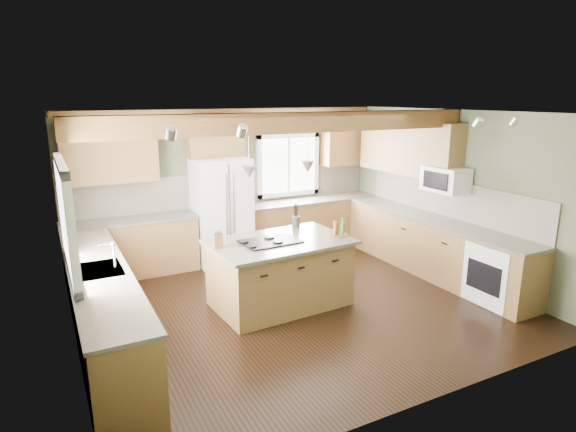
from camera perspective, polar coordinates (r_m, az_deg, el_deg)
floor at (r=6.79m, az=1.01°, el=-10.35°), size 5.60×5.60×0.00m
ceiling at (r=6.18m, az=1.11°, el=12.17°), size 5.60×5.60×0.00m
wall_back at (r=8.59m, az=-6.93°, el=3.90°), size 5.60×0.00×5.60m
wall_left at (r=5.64m, az=-24.88°, el=-2.78°), size 0.00×5.00×5.00m
wall_right at (r=8.05m, az=18.89°, el=2.54°), size 0.00×5.00×5.00m
ceiling_beam at (r=6.27m, az=0.66°, el=11.01°), size 5.55×0.26×0.26m
soffit_trim at (r=8.37m, az=-6.94°, el=12.17°), size 5.55×0.20×0.10m
backsplash_back at (r=8.59m, az=-6.88°, el=3.29°), size 5.58×0.03×0.58m
backsplash_right at (r=8.09m, az=18.51°, el=1.97°), size 0.03×3.70×0.58m
base_cab_back_left at (r=8.07m, az=-17.97°, el=-3.67°), size 2.02×0.60×0.88m
counter_back_left at (r=7.95m, az=-18.22°, el=-0.51°), size 2.06×0.64×0.04m
base_cab_back_right at (r=9.14m, az=2.68°, el=-0.93°), size 2.62×0.60×0.88m
counter_back_right at (r=9.03m, az=2.71°, el=1.89°), size 2.66×0.64×0.04m
base_cab_left at (r=5.98m, az=-21.14°, el=-10.23°), size 0.60×3.70×0.88m
counter_left at (r=5.82m, az=-21.55°, el=-6.08°), size 0.64×3.74×0.04m
base_cab_right at (r=8.08m, az=16.67°, el=-3.55°), size 0.60×3.70×0.88m
counter_right at (r=7.96m, az=16.90°, el=-0.39°), size 0.64×3.74×0.04m
upper_cab_back_left at (r=7.86m, az=-20.41°, el=6.96°), size 1.40×0.35×0.90m
upper_cab_over_fridge at (r=8.22m, az=-8.65°, el=9.36°), size 0.96×0.35×0.70m
upper_cab_right at (r=8.47m, az=14.01°, el=7.88°), size 0.35×2.20×0.90m
upper_cab_back_corner at (r=9.40m, az=6.73°, el=8.78°), size 0.90×0.35×0.90m
window_left at (r=5.62m, az=-24.97°, el=-0.18°), size 0.04×1.60×1.05m
window_back at (r=8.99m, az=-0.03°, el=6.07°), size 1.10×0.04×1.00m
sink at (r=5.82m, az=-21.55°, el=-6.04°), size 0.50×0.65×0.03m
faucet at (r=5.79m, az=-19.91°, el=-4.47°), size 0.02×0.02×0.28m
dishwasher at (r=4.83m, az=-19.10°, el=-16.27°), size 0.60×0.60×0.84m
oven at (r=7.26m, az=23.73°, el=-6.27°), size 0.60×0.72×0.84m
microwave at (r=7.81m, az=18.17°, el=4.14°), size 0.40×0.70×0.38m
pendant_left at (r=6.04m, az=-4.61°, el=5.21°), size 0.18×0.18×0.16m
pendant_right at (r=6.47m, az=2.34°, el=5.84°), size 0.18×0.18×0.16m
refrigerator at (r=8.22m, az=-7.87°, el=0.56°), size 0.90×0.74×1.80m
island at (r=6.61m, az=-0.96°, el=-6.90°), size 1.80×1.17×0.88m
island_top at (r=6.46m, az=-0.98°, el=-3.08°), size 1.93×1.29×0.04m
cooktop at (r=6.38m, az=-2.11°, el=-3.02°), size 0.78×0.55×0.02m
knife_block at (r=6.18m, az=-8.23°, el=-2.96°), size 0.12×0.10×0.18m
utensil_crock at (r=7.11m, az=0.95°, el=-0.64°), size 0.14×0.14×0.16m
bottle_tray at (r=6.69m, az=6.10°, el=-1.36°), size 0.28×0.28×0.23m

